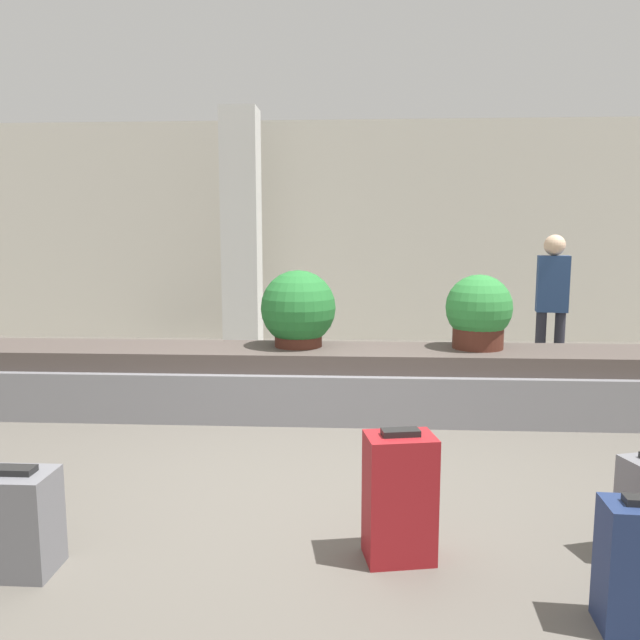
{
  "coord_description": "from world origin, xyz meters",
  "views": [
    {
      "loc": [
        0.31,
        -3.77,
        1.59
      ],
      "look_at": [
        0.0,
        1.63,
        0.83
      ],
      "focal_mm": 35.0,
      "sensor_mm": 36.0,
      "label": 1
    }
  ],
  "objects_px": {
    "suitcase_0": "(399,497)",
    "suitcase_3": "(18,522)",
    "potted_plant_1": "(298,310)",
    "traveler_0": "(552,296)",
    "pillar": "(242,232)",
    "potted_plant_0": "(479,312)"
  },
  "relations": [
    {
      "from": "pillar",
      "to": "traveler_0",
      "type": "bearing_deg",
      "value": -23.3
    },
    {
      "from": "pillar",
      "to": "traveler_0",
      "type": "xyz_separation_m",
      "value": [
        3.61,
        -1.56,
        -0.67
      ]
    },
    {
      "from": "suitcase_0",
      "to": "suitcase_3",
      "type": "bearing_deg",
      "value": 176.67
    },
    {
      "from": "pillar",
      "to": "potted_plant_0",
      "type": "height_order",
      "value": "pillar"
    },
    {
      "from": "suitcase_0",
      "to": "potted_plant_1",
      "type": "distance_m",
      "value": 2.75
    },
    {
      "from": "potted_plant_1",
      "to": "suitcase_3",
      "type": "bearing_deg",
      "value": -110.84
    },
    {
      "from": "suitcase_0",
      "to": "potted_plant_0",
      "type": "height_order",
      "value": "potted_plant_0"
    },
    {
      "from": "traveler_0",
      "to": "suitcase_0",
      "type": "bearing_deg",
      "value": -106.26
    },
    {
      "from": "potted_plant_0",
      "to": "potted_plant_1",
      "type": "height_order",
      "value": "potted_plant_1"
    },
    {
      "from": "suitcase_0",
      "to": "suitcase_3",
      "type": "relative_size",
      "value": 1.28
    },
    {
      "from": "potted_plant_0",
      "to": "potted_plant_1",
      "type": "bearing_deg",
      "value": 179.86
    },
    {
      "from": "potted_plant_1",
      "to": "traveler_0",
      "type": "height_order",
      "value": "traveler_0"
    },
    {
      "from": "suitcase_0",
      "to": "potted_plant_0",
      "type": "xyz_separation_m",
      "value": [
        0.86,
        2.58,
        0.58
      ]
    },
    {
      "from": "suitcase_0",
      "to": "potted_plant_0",
      "type": "relative_size",
      "value": 1.01
    },
    {
      "from": "pillar",
      "to": "potted_plant_0",
      "type": "distance_m",
      "value": 3.9
    },
    {
      "from": "potted_plant_0",
      "to": "pillar",
      "type": "bearing_deg",
      "value": 132.68
    },
    {
      "from": "pillar",
      "to": "suitcase_3",
      "type": "relative_size",
      "value": 6.21
    },
    {
      "from": "suitcase_3",
      "to": "traveler_0",
      "type": "distance_m",
      "value": 5.52
    },
    {
      "from": "suitcase_3",
      "to": "potted_plant_1",
      "type": "distance_m",
      "value": 3.07
    },
    {
      "from": "suitcase_3",
      "to": "potted_plant_0",
      "type": "xyz_separation_m",
      "value": [
        2.65,
        2.8,
        0.66
      ]
    },
    {
      "from": "traveler_0",
      "to": "pillar",
      "type": "bearing_deg",
      "value": 166.45
    },
    {
      "from": "suitcase_3",
      "to": "potted_plant_0",
      "type": "distance_m",
      "value": 3.91
    }
  ]
}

